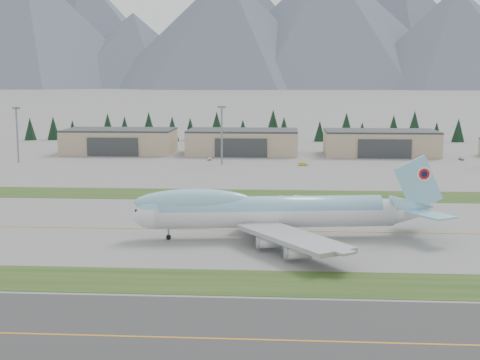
# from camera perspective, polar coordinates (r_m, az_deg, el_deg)

# --- Properties ---
(ground) EXTENTS (7000.00, 7000.00, 0.00)m
(ground) POSITION_cam_1_polar(r_m,az_deg,el_deg) (146.79, 2.41, -4.34)
(ground) COLOR slate
(ground) RESTS_ON ground
(grass_strip_near) EXTENTS (400.00, 14.00, 0.08)m
(grass_strip_near) POSITION_cam_1_polar(r_m,az_deg,el_deg) (110.11, 1.91, -8.78)
(grass_strip_near) COLOR #234317
(grass_strip_near) RESTS_ON ground
(grass_strip_far) EXTENTS (400.00, 18.00, 0.08)m
(grass_strip_far) POSITION_cam_1_polar(r_m,az_deg,el_deg) (190.90, 2.76, -1.30)
(grass_strip_far) COLOR #234317
(grass_strip_far) RESTS_ON ground
(asphalt_taxiway) EXTENTS (400.00, 32.00, 0.04)m
(asphalt_taxiway) POSITION_cam_1_polar(r_m,az_deg,el_deg) (87.52, 1.36, -13.48)
(asphalt_taxiway) COLOR #313131
(asphalt_taxiway) RESTS_ON ground
(taxiway_line_main) EXTENTS (400.00, 0.40, 0.02)m
(taxiway_line_main) POSITION_cam_1_polar(r_m,az_deg,el_deg) (146.79, 2.41, -4.34)
(taxiway_line_main) COLOR orange
(taxiway_line_main) RESTS_ON ground
(taxiway_line_near) EXTENTS (400.00, 0.40, 0.02)m
(taxiway_line_near) POSITION_cam_1_polar(r_m,az_deg,el_deg) (87.52, 1.36, -13.48)
(taxiway_line_near) COLOR orange
(taxiway_line_near) RESTS_ON ground
(boeing_747_freighter) EXTENTS (65.81, 56.18, 17.27)m
(boeing_747_freighter) POSITION_cam_1_polar(r_m,az_deg,el_deg) (139.00, 2.74, -2.68)
(boeing_747_freighter) COLOR silver
(boeing_747_freighter) RESTS_ON ground
(hangar_left) EXTENTS (48.00, 26.60, 10.80)m
(hangar_left) POSITION_cam_1_polar(r_m,az_deg,el_deg) (303.22, -10.21, 3.29)
(hangar_left) COLOR tan
(hangar_left) RESTS_ON ground
(hangar_center) EXTENTS (48.00, 26.60, 10.80)m
(hangar_center) POSITION_cam_1_polar(r_m,az_deg,el_deg) (294.77, 0.24, 3.28)
(hangar_center) COLOR tan
(hangar_center) RESTS_ON ground
(hangar_right) EXTENTS (48.00, 26.60, 10.80)m
(hangar_right) POSITION_cam_1_polar(r_m,az_deg,el_deg) (297.12, 11.89, 3.14)
(hangar_right) COLOR tan
(hangar_right) RESTS_ON ground
(floodlight_masts) EXTENTS (203.51, 8.06, 24.51)m
(floodlight_masts) POSITION_cam_1_polar(r_m,az_deg,el_deg) (255.75, 6.29, 4.75)
(floodlight_masts) COLOR gray
(floodlight_masts) RESTS_ON ground
(service_vehicle_a) EXTENTS (1.74, 3.75, 1.24)m
(service_vehicle_a) POSITION_cam_1_polar(r_m,az_deg,el_deg) (272.20, -2.61, 1.68)
(service_vehicle_a) COLOR silver
(service_vehicle_a) RESTS_ON ground
(service_vehicle_b) EXTENTS (3.98, 1.77, 1.27)m
(service_vehicle_b) POSITION_cam_1_polar(r_m,az_deg,el_deg) (257.10, 5.39, 1.24)
(service_vehicle_b) COLOR gold
(service_vehicle_b) RESTS_ON ground
(service_vehicle_c) EXTENTS (1.70, 3.83, 1.09)m
(service_vehicle_c) POSITION_cam_1_polar(r_m,az_deg,el_deg) (287.73, 18.37, 1.63)
(service_vehicle_c) COLOR #98999C
(service_vehicle_c) RESTS_ON ground
(conifer_belt) EXTENTS (271.54, 16.08, 16.70)m
(conifer_belt) POSITION_cam_1_polar(r_m,az_deg,el_deg) (355.55, 3.24, 4.45)
(conifer_belt) COLOR black
(conifer_belt) RESTS_ON ground
(mountain_ridge_front) EXTENTS (4298.77, 1115.54, 492.80)m
(mountain_ridge_front) POSITION_cam_1_polar(r_m,az_deg,el_deg) (2425.67, 4.18, 12.94)
(mountain_ridge_front) COLOR #4F5C69
(mountain_ridge_front) RESTS_ON ground
(mountain_ridge_rear) EXTENTS (4478.75, 1047.97, 523.99)m
(mountain_ridge_rear) POSITION_cam_1_polar(r_m,az_deg,el_deg) (3055.59, 7.00, 12.84)
(mountain_ridge_rear) COLOR #4F5C69
(mountain_ridge_rear) RESTS_ON ground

